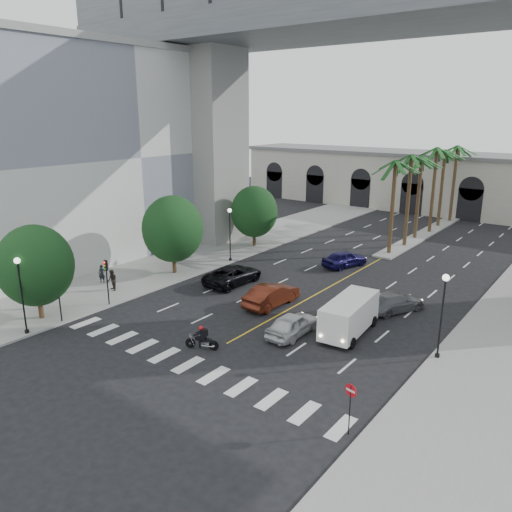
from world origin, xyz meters
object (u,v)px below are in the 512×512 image
(traffic_signal_far, at_px, (107,275))
(motorcycle_rider, at_px, (203,339))
(car_e, at_px, (345,259))
(pedestrian_a, at_px, (102,274))
(car_a, at_px, (293,324))
(cargo_van, at_px, (349,315))
(lamp_post_left_far, at_px, (230,230))
(car_d, at_px, (394,302))
(pedestrian_b, at_px, (112,280))
(do_not_enter_sign, at_px, (350,398))
(car_b, at_px, (272,295))
(lamp_post_left_near, at_px, (21,289))
(car_c, at_px, (233,275))
(lamp_post_right, at_px, (442,309))
(traffic_signal_near, at_px, (58,289))

(traffic_signal_far, distance_m, motorcycle_rider, 10.82)
(car_e, distance_m, pedestrian_a, 22.21)
(car_a, xyz_separation_m, cargo_van, (2.86, 2.42, 0.57))
(lamp_post_left_far, height_order, car_d, lamp_post_left_far)
(lamp_post_left_far, xyz_separation_m, traffic_signal_far, (0.10, -14.50, -0.71))
(motorcycle_rider, height_order, car_a, motorcycle_rider)
(car_a, bearing_deg, lamp_post_left_far, -36.65)
(pedestrian_b, height_order, do_not_enter_sign, do_not_enter_sign)
(cargo_van, distance_m, pedestrian_b, 19.60)
(motorcycle_rider, bearing_deg, pedestrian_b, 142.85)
(cargo_van, bearing_deg, car_b, 166.64)
(lamp_post_left_near, bearing_deg, car_c, 74.97)
(lamp_post_right, relative_size, cargo_van, 0.92)
(lamp_post_right, bearing_deg, pedestrian_b, -170.05)
(lamp_post_left_near, height_order, car_b, lamp_post_left_near)
(car_e, distance_m, do_not_enter_sign, 26.16)
(car_c, height_order, pedestrian_a, pedestrian_a)
(traffic_signal_near, relative_size, do_not_enter_sign, 1.41)
(lamp_post_left_far, distance_m, do_not_enter_sign, 28.22)
(pedestrian_a, bearing_deg, cargo_van, -23.43)
(cargo_van, xyz_separation_m, pedestrian_b, (-19.09, -4.43, -0.32))
(traffic_signal_far, bearing_deg, motorcycle_rider, -5.23)
(car_c, height_order, do_not_enter_sign, do_not_enter_sign)
(car_b, bearing_deg, do_not_enter_sign, 140.14)
(lamp_post_left_near, distance_m, car_d, 25.88)
(lamp_post_left_near, height_order, pedestrian_a, lamp_post_left_near)
(lamp_post_right, bearing_deg, traffic_signal_near, -155.18)
(lamp_post_right, bearing_deg, do_not_enter_sign, -95.28)
(traffic_signal_near, xyz_separation_m, car_d, (17.67, 16.15, -1.79))
(car_d, distance_m, cargo_van, 5.71)
(do_not_enter_sign, bearing_deg, car_d, 117.28)
(car_d, bearing_deg, traffic_signal_near, 67.24)
(car_a, distance_m, car_b, 5.38)
(car_a, relative_size, cargo_van, 0.77)
(lamp_post_left_near, height_order, traffic_signal_far, lamp_post_left_near)
(motorcycle_rider, relative_size, pedestrian_b, 1.17)
(lamp_post_right, bearing_deg, car_a, -164.83)
(lamp_post_right, height_order, traffic_signal_far, lamp_post_right)
(car_b, bearing_deg, pedestrian_a, 20.45)
(lamp_post_left_far, distance_m, car_b, 12.32)
(car_e, relative_size, pedestrian_a, 3.00)
(car_a, distance_m, pedestrian_b, 16.35)
(lamp_post_right, bearing_deg, traffic_signal_far, -164.02)
(lamp_post_left_near, xyz_separation_m, car_e, (9.70, 26.37, -2.43))
(traffic_signal_far, relative_size, do_not_enter_sign, 1.41)
(lamp_post_left_near, relative_size, car_c, 0.94)
(car_a, distance_m, cargo_van, 3.79)
(lamp_post_left_near, relative_size, pedestrian_b, 3.08)
(lamp_post_left_near, height_order, car_e, lamp_post_left_near)
(car_d, bearing_deg, lamp_post_right, 156.48)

